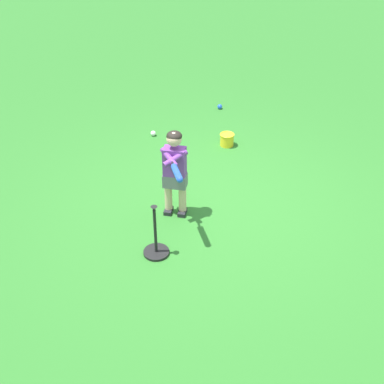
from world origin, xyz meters
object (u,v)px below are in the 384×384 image
object	(u,v)px
child_batter	(175,167)
batting_tee	(156,246)
play_ball_behind_batter	(153,133)
play_ball_midfield	(220,107)
toy_bucket	(227,139)

from	to	relation	value
child_batter	batting_tee	bearing A→B (deg)	34.45
play_ball_behind_batter	batting_tee	world-z (taller)	batting_tee
play_ball_midfield	play_ball_behind_batter	distance (m)	1.45
play_ball_behind_batter	play_ball_midfield	bearing A→B (deg)	-177.94
play_ball_midfield	play_ball_behind_batter	bearing A→B (deg)	2.06
toy_bucket	batting_tee	bearing A→B (deg)	28.92
play_ball_midfield	toy_bucket	world-z (taller)	toy_bucket
batting_tee	play_ball_midfield	bearing A→B (deg)	-143.65
play_ball_midfield	play_ball_behind_batter	size ratio (longest dim) A/B	1.00
child_batter	play_ball_midfield	size ratio (longest dim) A/B	13.23
child_batter	toy_bucket	xyz separation A→B (m)	(-1.65, -0.83, -0.55)
batting_tee	play_ball_behind_batter	bearing A→B (deg)	-126.17
batting_tee	child_batter	bearing A→B (deg)	-145.55
play_ball_midfield	play_ball_behind_batter	world-z (taller)	same
play_ball_behind_batter	batting_tee	distance (m)	2.73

